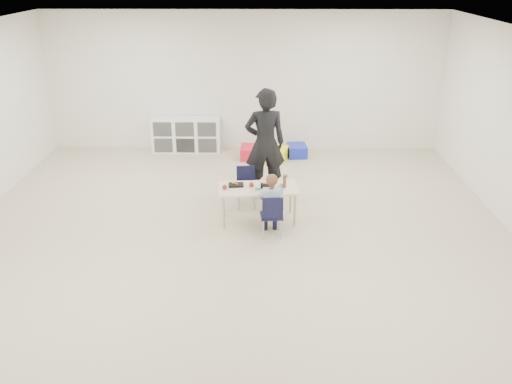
{
  "coord_description": "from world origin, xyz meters",
  "views": [
    {
      "loc": [
        0.37,
        -6.45,
        3.62
      ],
      "look_at": [
        0.29,
        0.09,
        0.85
      ],
      "focal_mm": 38.0,
      "sensor_mm": 36.0,
      "label": 1
    }
  ],
  "objects_px": {
    "table": "(258,204)",
    "chair_near": "(272,215)",
    "adult": "(265,144)",
    "cubby_shelf": "(186,135)",
    "child": "(272,203)"
  },
  "relations": [
    {
      "from": "table",
      "to": "chair_near",
      "type": "bearing_deg",
      "value": -73.7
    },
    {
      "from": "chair_near",
      "to": "cubby_shelf",
      "type": "xyz_separation_m",
      "value": [
        -1.71,
        3.78,
        0.03
      ]
    },
    {
      "from": "cubby_shelf",
      "to": "adult",
      "type": "height_order",
      "value": "adult"
    },
    {
      "from": "chair_near",
      "to": "cubby_shelf",
      "type": "relative_size",
      "value": 0.46
    },
    {
      "from": "adult",
      "to": "child",
      "type": "bearing_deg",
      "value": 83.63
    },
    {
      "from": "table",
      "to": "adult",
      "type": "bearing_deg",
      "value": 78.87
    },
    {
      "from": "child",
      "to": "cubby_shelf",
      "type": "xyz_separation_m",
      "value": [
        -1.71,
        3.78,
        -0.16
      ]
    },
    {
      "from": "cubby_shelf",
      "to": "adult",
      "type": "xyz_separation_m",
      "value": [
        1.62,
        -2.32,
        0.56
      ]
    },
    {
      "from": "table",
      "to": "chair_near",
      "type": "xyz_separation_m",
      "value": [
        0.19,
        -0.5,
        0.05
      ]
    },
    {
      "from": "adult",
      "to": "table",
      "type": "bearing_deg",
      "value": 73.94
    },
    {
      "from": "table",
      "to": "cubby_shelf",
      "type": "relative_size",
      "value": 0.87
    },
    {
      "from": "cubby_shelf",
      "to": "adult",
      "type": "relative_size",
      "value": 0.77
    },
    {
      "from": "table",
      "to": "cubby_shelf",
      "type": "bearing_deg",
      "value": 109.76
    },
    {
      "from": "table",
      "to": "adult",
      "type": "relative_size",
      "value": 0.67
    },
    {
      "from": "chair_near",
      "to": "cubby_shelf",
      "type": "distance_m",
      "value": 4.15
    }
  ]
}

